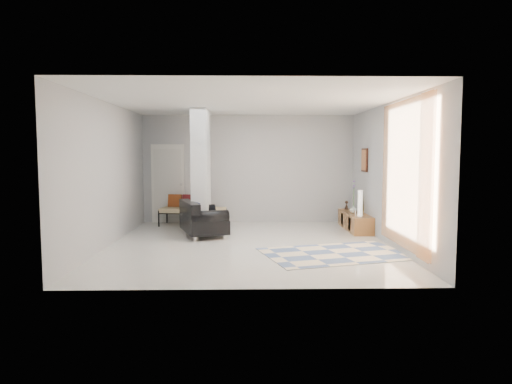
{
  "coord_description": "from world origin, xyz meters",
  "views": [
    {
      "loc": [
        -0.07,
        -8.95,
        1.81
      ],
      "look_at": [
        0.15,
        0.6,
        1.0
      ],
      "focal_mm": 32.0,
      "sensor_mm": 36.0,
      "label": 1
    }
  ],
  "objects": [
    {
      "name": "wall_back",
      "position": [
        0.0,
        3.0,
        1.4
      ],
      "size": [
        6.0,
        0.0,
        6.0
      ],
      "primitive_type": "plane",
      "rotation": [
        1.57,
        0.0,
        0.0
      ],
      "color": "#ABACAF",
      "rests_on": "ground"
    },
    {
      "name": "vase",
      "position": [
        2.47,
        1.66,
        0.49
      ],
      "size": [
        0.19,
        0.19,
        0.18
      ],
      "primitive_type": "imported",
      "rotation": [
        0.0,
        0.0,
        0.08
      ],
      "color": "silver",
      "rests_on": "media_console"
    },
    {
      "name": "hallway_door",
      "position": [
        -2.1,
        2.96,
        1.02
      ],
      "size": [
        0.85,
        0.06,
        2.04
      ],
      "primitive_type": "cube",
      "color": "silver",
      "rests_on": "floor"
    },
    {
      "name": "wall_right",
      "position": [
        2.75,
        0.0,
        1.4
      ],
      "size": [
        0.0,
        6.0,
        6.0
      ],
      "primitive_type": "plane",
      "rotation": [
        1.57,
        0.0,
        -1.57
      ],
      "color": "#ABACAF",
      "rests_on": "ground"
    },
    {
      "name": "wall_art",
      "position": [
        2.72,
        1.7,
        1.65
      ],
      "size": [
        0.04,
        0.45,
        0.55
      ],
      "primitive_type": "cube",
      "color": "#34160E",
      "rests_on": "wall_right"
    },
    {
      "name": "wall_front",
      "position": [
        0.0,
        -3.0,
        1.4
      ],
      "size": [
        6.0,
        0.0,
        6.0
      ],
      "primitive_type": "plane",
      "rotation": [
        -1.57,
        0.0,
        0.0
      ],
      "color": "#ABACAF",
      "rests_on": "ground"
    },
    {
      "name": "curtain",
      "position": [
        2.67,
        -1.15,
        1.45
      ],
      "size": [
        0.0,
        2.55,
        2.55
      ],
      "primitive_type": "plane",
      "rotation": [
        1.57,
        0.0,
        1.57
      ],
      "color": "#FE9642",
      "rests_on": "wall_right"
    },
    {
      "name": "bronze_figurine",
      "position": [
        2.47,
        2.4,
        0.51
      ],
      "size": [
        0.12,
        0.12,
        0.21
      ],
      "primitive_type": null,
      "rotation": [
        0.0,
        0.0,
        0.14
      ],
      "color": "black",
      "rests_on": "media_console"
    },
    {
      "name": "wall_left",
      "position": [
        -2.75,
        0.0,
        1.4
      ],
      "size": [
        0.0,
        6.0,
        6.0
      ],
      "primitive_type": "plane",
      "rotation": [
        1.57,
        0.0,
        1.57
      ],
      "color": "#ABACAF",
      "rests_on": "ground"
    },
    {
      "name": "daybed",
      "position": [
        -1.42,
        2.48,
        0.42
      ],
      "size": [
        1.68,
        0.9,
        0.77
      ],
      "rotation": [
        0.0,
        0.0,
        -0.15
      ],
      "color": "black",
      "rests_on": "floor"
    },
    {
      "name": "media_console",
      "position": [
        2.52,
        1.7,
        0.2
      ],
      "size": [
        0.45,
        1.78,
        0.8
      ],
      "color": "brown",
      "rests_on": "floor"
    },
    {
      "name": "floor",
      "position": [
        0.0,
        0.0,
        0.0
      ],
      "size": [
        6.0,
        6.0,
        0.0
      ],
      "primitive_type": "plane",
      "color": "beige",
      "rests_on": "ground"
    },
    {
      "name": "loveseat",
      "position": [
        -1.05,
        1.0,
        0.36
      ],
      "size": [
        1.21,
        1.59,
        0.76
      ],
      "rotation": [
        0.0,
        0.0,
        0.32
      ],
      "color": "silver",
      "rests_on": "floor"
    },
    {
      "name": "cylinder_lamp",
      "position": [
        2.5,
        1.17,
        0.69
      ],
      "size": [
        0.11,
        0.11,
        0.58
      ],
      "primitive_type": "cylinder",
      "color": "silver",
      "rests_on": "media_console"
    },
    {
      "name": "ceiling",
      "position": [
        0.0,
        0.0,
        2.8
      ],
      "size": [
        6.0,
        6.0,
        0.0
      ],
      "primitive_type": "plane",
      "rotation": [
        3.14,
        0.0,
        0.0
      ],
      "color": "white",
      "rests_on": "wall_back"
    },
    {
      "name": "partition_column",
      "position": [
        -1.1,
        1.6,
        1.4
      ],
      "size": [
        0.35,
        1.2,
        2.8
      ],
      "primitive_type": "cube",
      "color": "#B8BDC0",
      "rests_on": "floor"
    },
    {
      "name": "area_rug",
      "position": [
        1.56,
        -0.9,
        0.01
      ],
      "size": [
        2.9,
        2.31,
        0.01
      ],
      "primitive_type": "cube",
      "rotation": [
        0.0,
        0.0,
        0.27
      ],
      "color": "beige",
      "rests_on": "floor"
    }
  ]
}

